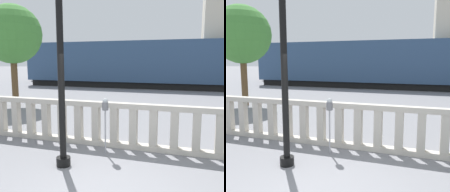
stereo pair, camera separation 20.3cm
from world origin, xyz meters
The scene contains 6 objects.
balustrade centered at (0.00, 2.61, 0.62)m, with size 12.80×0.24×1.24m.
lamppost centered at (-1.25, 1.05, 3.03)m, with size 0.38×0.38×5.19m.
parking_meter centered at (-0.59, 2.02, 1.14)m, with size 0.16×0.16×1.43m.
train_near centered at (1.56, 17.80, 2.07)m, with size 29.48×3.00×4.57m.
train_far centered at (-2.78, 23.03, 1.77)m, with size 27.58×3.08×3.97m.
tree_left centered at (-7.31, 7.01, 3.65)m, with size 2.97×2.97×5.16m.
Camera 2 is at (1.63, -3.67, 2.36)m, focal length 40.00 mm.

